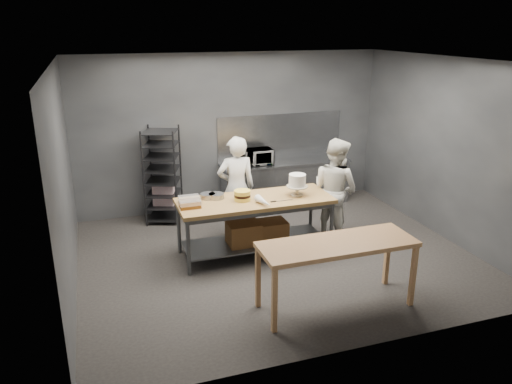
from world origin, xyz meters
TOP-DOWN VIEW (x-y plane):
  - ground at (0.00, 0.00)m, footprint 6.00×6.00m
  - back_wall at (0.00, 2.50)m, footprint 6.00×0.04m
  - work_table at (-0.29, 0.21)m, footprint 2.40×0.90m
  - near_counter at (0.20, -1.60)m, footprint 2.00×0.70m
  - back_counter at (1.00, 2.18)m, footprint 2.60×0.60m
  - splashback_panel at (1.00, 2.48)m, footprint 2.60×0.02m
  - speed_rack at (-1.43, 2.10)m, footprint 0.78×0.81m
  - chef_behind at (-0.38, 0.95)m, footprint 0.66×0.45m
  - chef_right at (1.18, 0.39)m, footprint 0.94×1.03m
  - microwave at (0.43, 2.18)m, footprint 0.54×0.37m
  - frosted_cake_stand at (0.39, 0.17)m, footprint 0.34×0.34m
  - layer_cake at (-0.49, 0.22)m, footprint 0.25×0.25m
  - cake_pans at (-0.91, 0.46)m, footprint 0.36×0.28m
  - piping_bag at (-0.26, -0.10)m, footprint 0.19×0.40m
  - offset_spatula at (0.02, 0.00)m, footprint 0.36×0.02m
  - pastry_clamshells at (-1.30, 0.25)m, footprint 0.34×0.39m

SIDE VIEW (x-z plane):
  - ground at x=0.00m, z-range 0.00..0.00m
  - back_counter at x=1.00m, z-range 0.00..0.90m
  - work_table at x=-0.29m, z-range 0.11..1.03m
  - near_counter at x=0.20m, z-range 0.36..1.26m
  - speed_rack at x=-1.43m, z-range -0.02..1.73m
  - chef_right at x=1.18m, z-range 0.00..1.73m
  - chef_behind at x=-0.38m, z-range 0.00..1.76m
  - offset_spatula at x=0.02m, z-range 0.92..0.93m
  - cake_pans at x=-0.91m, z-range 0.92..1.00m
  - pastry_clamshells at x=-1.30m, z-range 0.92..1.03m
  - piping_bag at x=-0.26m, z-range 0.92..1.04m
  - layer_cake at x=-0.49m, z-range 0.92..1.08m
  - microwave at x=0.43m, z-range 0.90..1.20m
  - frosted_cake_stand at x=0.39m, z-range 0.97..1.31m
  - splashback_panel at x=1.00m, z-range 0.90..1.80m
  - back_wall at x=0.00m, z-range 0.00..3.00m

